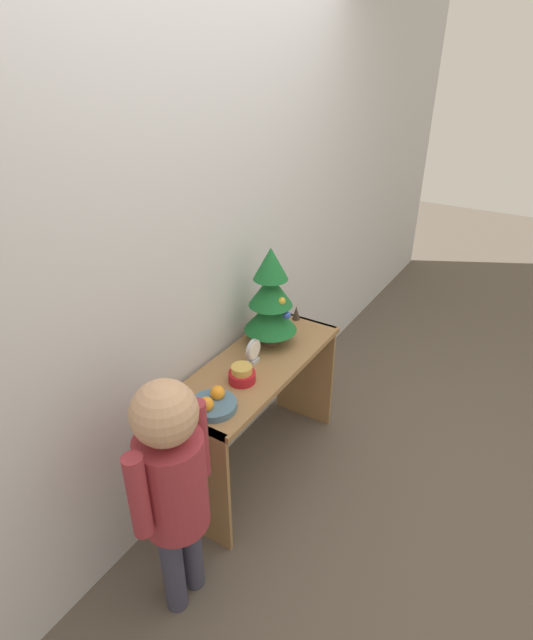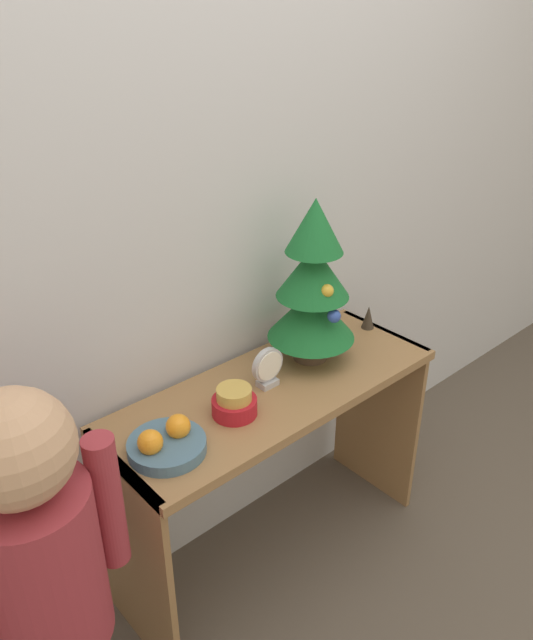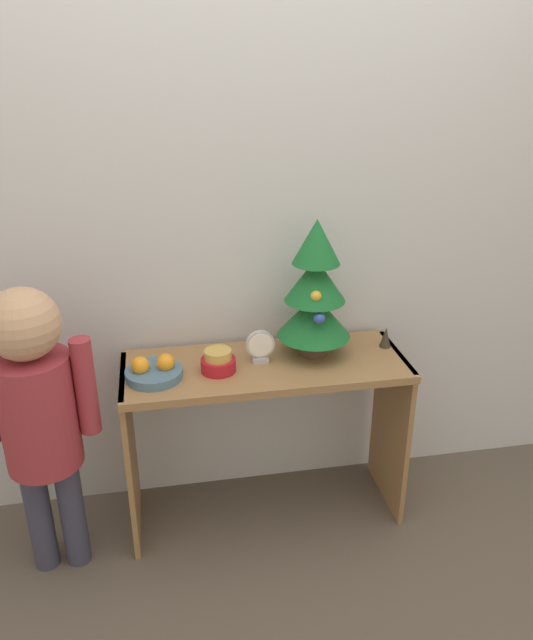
{
  "view_description": "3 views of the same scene",
  "coord_description": "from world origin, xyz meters",
  "px_view_note": "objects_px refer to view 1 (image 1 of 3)",
  "views": [
    {
      "loc": [
        -1.76,
        -0.94,
        2.09
      ],
      "look_at": [
        0.05,
        0.18,
        0.93
      ],
      "focal_mm": 28.0,
      "sensor_mm": 36.0,
      "label": 1
    },
    {
      "loc": [
        -1.07,
        -0.95,
        1.77
      ],
      "look_at": [
        -0.02,
        0.22,
        0.93
      ],
      "focal_mm": 35.0,
      "sensor_mm": 36.0,
      "label": 2
    },
    {
      "loc": [
        -0.37,
        -1.84,
        1.81
      ],
      "look_at": [
        -0.0,
        0.17,
        0.9
      ],
      "focal_mm": 35.0,
      "sensor_mm": 36.0,
      "label": 3
    }
  ],
  "objects_px": {
    "mini_tree": "(271,299)",
    "singing_bowl": "(242,375)",
    "figurine": "(296,313)",
    "fruit_bowl": "(213,403)",
    "child_figure": "(172,476)",
    "desk_clock": "(253,352)"
  },
  "relations": [
    {
      "from": "mini_tree",
      "to": "figurine",
      "type": "height_order",
      "value": "mini_tree"
    },
    {
      "from": "fruit_bowl",
      "to": "desk_clock",
      "type": "distance_m",
      "value": 0.4
    },
    {
      "from": "desk_clock",
      "to": "mini_tree",
      "type": "bearing_deg",
      "value": 8.05
    },
    {
      "from": "fruit_bowl",
      "to": "singing_bowl",
      "type": "distance_m",
      "value": 0.23
    },
    {
      "from": "mini_tree",
      "to": "singing_bowl",
      "type": "relative_size",
      "value": 4.15
    },
    {
      "from": "desk_clock",
      "to": "figurine",
      "type": "height_order",
      "value": "desk_clock"
    },
    {
      "from": "mini_tree",
      "to": "fruit_bowl",
      "type": "bearing_deg",
      "value": -172.46
    },
    {
      "from": "fruit_bowl",
      "to": "child_figure",
      "type": "height_order",
      "value": "child_figure"
    },
    {
      "from": "mini_tree",
      "to": "figurine",
      "type": "distance_m",
      "value": 0.37
    },
    {
      "from": "figurine",
      "to": "fruit_bowl",
      "type": "bearing_deg",
      "value": -174.44
    },
    {
      "from": "mini_tree",
      "to": "child_figure",
      "type": "height_order",
      "value": "mini_tree"
    },
    {
      "from": "child_figure",
      "to": "figurine",
      "type": "bearing_deg",
      "value": 8.52
    },
    {
      "from": "desk_clock",
      "to": "figurine",
      "type": "distance_m",
      "value": 0.51
    },
    {
      "from": "mini_tree",
      "to": "singing_bowl",
      "type": "height_order",
      "value": "mini_tree"
    },
    {
      "from": "singing_bowl",
      "to": "figurine",
      "type": "bearing_deg",
      "value": 6.79
    },
    {
      "from": "mini_tree",
      "to": "fruit_bowl",
      "type": "xyz_separation_m",
      "value": [
        -0.61,
        -0.08,
        -0.23
      ]
    },
    {
      "from": "fruit_bowl",
      "to": "figurine",
      "type": "bearing_deg",
      "value": 5.56
    },
    {
      "from": "mini_tree",
      "to": "desk_clock",
      "type": "bearing_deg",
      "value": -171.95
    },
    {
      "from": "singing_bowl",
      "to": "child_figure",
      "type": "relative_size",
      "value": 0.12
    },
    {
      "from": "child_figure",
      "to": "singing_bowl",
      "type": "bearing_deg",
      "value": 10.37
    },
    {
      "from": "desk_clock",
      "to": "child_figure",
      "type": "bearing_deg",
      "value": -168.75
    },
    {
      "from": "child_figure",
      "to": "fruit_bowl",
      "type": "bearing_deg",
      "value": 15.19
    }
  ]
}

